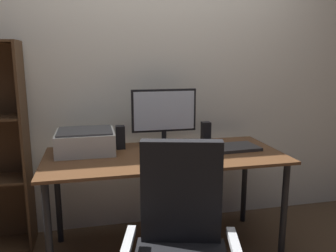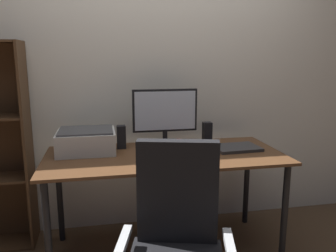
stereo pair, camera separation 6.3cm
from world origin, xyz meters
TOP-DOWN VIEW (x-y plane):
  - ground_plane at (0.00, 0.00)m, footprint 12.00×12.00m
  - back_wall at (0.00, 0.54)m, footprint 6.40×0.10m
  - desk at (0.00, 0.00)m, footprint 1.64×0.73m
  - monitor at (0.04, 0.23)m, footprint 0.49×0.20m
  - keyboard at (0.03, -0.20)m, footprint 0.29×0.12m
  - mouse at (0.27, -0.18)m, footprint 0.08×0.11m
  - coffee_mug at (0.10, -0.00)m, footprint 0.10×0.08m
  - laptop at (0.54, 0.02)m, footprint 0.33×0.25m
  - speaker_left at (-0.29, 0.22)m, footprint 0.06×0.07m
  - speaker_right at (0.37, 0.22)m, footprint 0.06×0.07m
  - printer at (-0.53, 0.17)m, footprint 0.40×0.34m

SIDE VIEW (x-z plane):
  - ground_plane at x=0.00m, z-range 0.00..0.00m
  - desk at x=0.00m, z-range 0.29..1.03m
  - keyboard at x=0.03m, z-range 0.74..0.76m
  - laptop at x=0.54m, z-range 0.74..0.76m
  - mouse at x=0.27m, z-range 0.74..0.77m
  - coffee_mug at x=0.10m, z-range 0.74..0.84m
  - printer at x=-0.53m, z-range 0.74..0.90m
  - speaker_left at x=-0.29m, z-range 0.74..0.91m
  - speaker_right at x=0.37m, z-range 0.74..0.91m
  - monitor at x=0.04m, z-range 0.77..1.20m
  - back_wall at x=0.00m, z-range 0.00..2.60m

